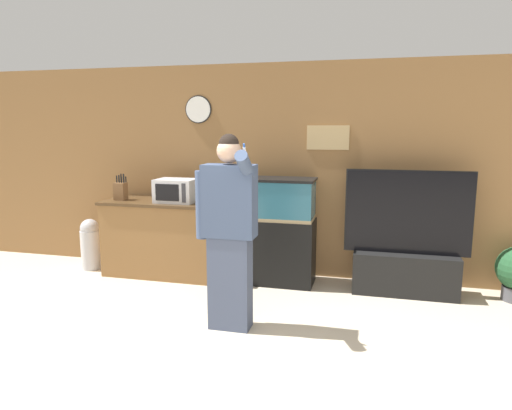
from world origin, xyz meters
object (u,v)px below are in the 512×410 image
at_px(counter_island, 162,238).
at_px(aquarium_on_stand, 279,231).
at_px(knife_block, 121,191).
at_px(person_standing, 229,230).
at_px(tv_on_stand, 405,258).
at_px(microwave, 176,191).
at_px(trash_bin, 91,243).

distance_m(counter_island, aquarium_on_stand, 1.50).
distance_m(knife_block, person_standing, 2.19).
relative_size(knife_block, tv_on_stand, 0.23).
distance_m(microwave, tv_on_stand, 2.77).
distance_m(microwave, person_standing, 1.65).
relative_size(counter_island, tv_on_stand, 1.04).
bearing_deg(microwave, tv_on_stand, 1.44).
height_order(tv_on_stand, trash_bin, tv_on_stand).
xyz_separation_m(counter_island, person_standing, (1.29, -1.30, 0.46)).
bearing_deg(tv_on_stand, microwave, -178.56).
height_order(microwave, knife_block, knife_block).
distance_m(aquarium_on_stand, tv_on_stand, 1.45).
bearing_deg(counter_island, person_standing, -45.18).
distance_m(knife_block, aquarium_on_stand, 2.05).
xyz_separation_m(microwave, aquarium_on_stand, (1.26, 0.09, -0.45)).
height_order(microwave, trash_bin, microwave).
distance_m(counter_island, microwave, 0.65).
relative_size(counter_island, person_standing, 0.81).
height_order(tv_on_stand, person_standing, person_standing).
height_order(knife_block, tv_on_stand, tv_on_stand).
xyz_separation_m(counter_island, microwave, (0.23, -0.04, 0.61)).
bearing_deg(trash_bin, counter_island, 1.55).
bearing_deg(microwave, person_standing, -49.81).
bearing_deg(aquarium_on_stand, person_standing, -98.63).
bearing_deg(tv_on_stand, person_standing, -141.03).
bearing_deg(trash_bin, knife_block, -3.05).
distance_m(counter_island, knife_block, 0.78).
bearing_deg(trash_bin, microwave, -0.74).
bearing_deg(person_standing, trash_bin, 151.10).
xyz_separation_m(aquarium_on_stand, trash_bin, (-2.50, -0.07, -0.29)).
relative_size(aquarium_on_stand, person_standing, 0.70).
height_order(counter_island, person_standing, person_standing).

